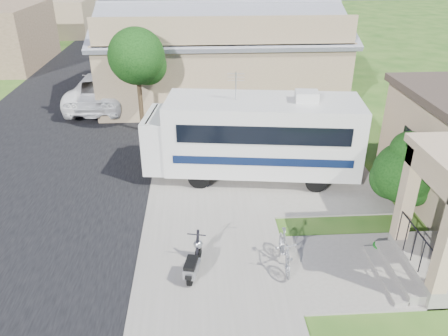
{
  "coord_description": "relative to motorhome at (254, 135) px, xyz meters",
  "views": [
    {
      "loc": [
        -1.24,
        -9.67,
        7.54
      ],
      "look_at": [
        -0.5,
        2.5,
        1.3
      ],
      "focal_mm": 35.0,
      "sensor_mm": 36.0,
      "label": 1
    }
  ],
  "objects": [
    {
      "name": "warehouse",
      "position": [
        -0.67,
        9.62,
        0.36
      ],
      "size": [
        12.5,
        8.4,
        5.04
      ],
      "color": "#836A52",
      "rests_on": "ground"
    },
    {
      "name": "pickup_truck",
      "position": [
        -6.81,
        8.48,
        -0.76
      ],
      "size": [
        3.19,
        6.39,
        1.74
      ],
      "primitive_type": "imported",
      "rotation": [
        0.0,
        0.0,
        3.09
      ],
      "color": "white",
      "rests_on": "ground"
    },
    {
      "name": "street_tree_b",
      "position": [
        -4.37,
        14.7,
        1.77
      ],
      "size": [
        2.44,
        2.4,
        4.73
      ],
      "color": "black",
      "rests_on": "ground"
    },
    {
      "name": "bicycle",
      "position": [
        0.2,
        -5.11,
        -1.14
      ],
      "size": [
        0.49,
        1.62,
        0.97
      ],
      "primitive_type": "imported",
      "rotation": [
        0.0,
        0.0,
        -0.02
      ],
      "color": "#98999F",
      "rests_on": "ground"
    },
    {
      "name": "street_tree_a",
      "position": [
        -4.37,
        4.7,
        1.62
      ],
      "size": [
        2.44,
        2.4,
        4.58
      ],
      "color": "black",
      "rests_on": "ground"
    },
    {
      "name": "ground",
      "position": [
        -0.67,
        -4.35,
        -1.63
      ],
      "size": [
        120.0,
        120.0,
        0.0
      ],
      "primitive_type": "plane",
      "color": "#1E4713"
    },
    {
      "name": "street_tree_c",
      "position": [
        -4.37,
        23.7,
        1.48
      ],
      "size": [
        2.44,
        2.4,
        4.42
      ],
      "color": "black",
      "rests_on": "ground"
    },
    {
      "name": "garden_hose",
      "position": [
        2.96,
        -4.6,
        -1.54
      ],
      "size": [
        0.38,
        0.38,
        0.17
      ],
      "primitive_type": "cylinder",
      "color": "#136218",
      "rests_on": "ground"
    },
    {
      "name": "scooter",
      "position": [
        -2.16,
        -5.31,
        -1.21
      ],
      "size": [
        0.6,
        1.39,
        0.92
      ],
      "rotation": [
        0.0,
        0.0,
        -0.21
      ],
      "color": "black",
      "rests_on": "ground"
    },
    {
      "name": "motorhome",
      "position": [
        0.0,
        0.0,
        0.0
      ],
      "size": [
        7.62,
        3.21,
        3.79
      ],
      "rotation": [
        0.0,
        0.0,
        -0.12
      ],
      "color": "#BCBBB7",
      "rests_on": "ground"
    },
    {
      "name": "sidewalk_slab",
      "position": [
        -1.67,
        5.65,
        -1.6
      ],
      "size": [
        4.0,
        80.0,
        0.06
      ],
      "primitive_type": "cube",
      "color": "slate",
      "rests_on": "ground"
    },
    {
      "name": "distant_bldg_near",
      "position": [
        -15.67,
        29.65,
        -0.03
      ],
      "size": [
        8.0,
        7.0,
        3.2
      ],
      "primitive_type": "cube",
      "color": "#836A52",
      "rests_on": "ground"
    },
    {
      "name": "shrub",
      "position": [
        4.46,
        -2.36,
        -0.29
      ],
      "size": [
        2.12,
        2.03,
        2.61
      ],
      "color": "black",
      "rests_on": "ground"
    },
    {
      "name": "street_slab",
      "position": [
        -8.17,
        5.65,
        -1.62
      ],
      "size": [
        9.0,
        80.0,
        0.02
      ],
      "primitive_type": "cube",
      "color": "black",
      "rests_on": "ground"
    },
    {
      "name": "van",
      "position": [
        -7.3,
        15.94,
        -0.83
      ],
      "size": [
        2.4,
        5.53,
        1.58
      ],
      "primitive_type": "imported",
      "rotation": [
        0.0,
        0.0,
        -0.03
      ],
      "color": "white",
      "rests_on": "ground"
    },
    {
      "name": "walk_slab",
      "position": [
        2.33,
        -5.35,
        -1.6
      ],
      "size": [
        4.0,
        3.0,
        0.05
      ],
      "primitive_type": "cube",
      "color": "slate",
      "rests_on": "ground"
    },
    {
      "name": "driveway_slab",
      "position": [
        0.83,
        0.15,
        -1.6
      ],
      "size": [
        7.0,
        6.0,
        0.05
      ],
      "primitive_type": "cube",
      "color": "slate",
      "rests_on": "ground"
    }
  ]
}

